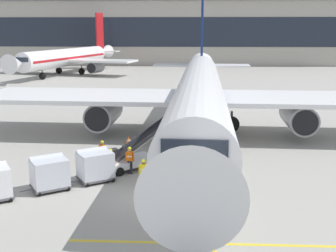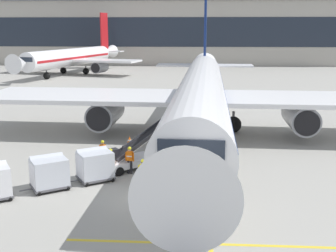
{
  "view_description": "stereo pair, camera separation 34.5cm",
  "coord_description": "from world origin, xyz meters",
  "px_view_note": "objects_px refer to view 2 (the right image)",
  "views": [
    {
      "loc": [
        2.34,
        -21.29,
        8.89
      ],
      "look_at": [
        1.11,
        4.19,
        3.01
      ],
      "focal_mm": 45.27,
      "sensor_mm": 36.0,
      "label": 1
    },
    {
      "loc": [
        2.68,
        -21.27,
        8.89
      ],
      "look_at": [
        1.11,
        4.19,
        3.01
      ],
      "focal_mm": 45.27,
      "sensor_mm": 36.0,
      "label": 2
    }
  ],
  "objects_px": {
    "belt_loader": "(132,155)",
    "ground_crew_by_carts": "(111,160)",
    "baggage_cart_lead": "(95,164)",
    "ground_crew_marshaller": "(103,151)",
    "ground_crew_wingwalker": "(143,172)",
    "baggage_cart_second": "(49,172)",
    "ground_crew_by_loader": "(130,158)",
    "safety_cone_engine_keepout": "(130,141)",
    "distant_airplane": "(72,58)",
    "parked_airplane": "(201,92)"
  },
  "relations": [
    {
      "from": "belt_loader",
      "to": "ground_crew_wingwalker",
      "type": "relative_size",
      "value": 2.75
    },
    {
      "from": "baggage_cart_lead",
      "to": "ground_crew_wingwalker",
      "type": "bearing_deg",
      "value": -20.51
    },
    {
      "from": "ground_crew_by_loader",
      "to": "ground_crew_by_carts",
      "type": "relative_size",
      "value": 1.0
    },
    {
      "from": "parked_airplane",
      "to": "baggage_cart_lead",
      "type": "relative_size",
      "value": 17.41
    },
    {
      "from": "ground_crew_wingwalker",
      "to": "distant_airplane",
      "type": "relative_size",
      "value": 0.05
    },
    {
      "from": "ground_crew_by_loader",
      "to": "baggage_cart_second",
      "type": "bearing_deg",
      "value": -145.27
    },
    {
      "from": "ground_crew_wingwalker",
      "to": "distant_airplane",
      "type": "height_order",
      "value": "distant_airplane"
    },
    {
      "from": "baggage_cart_second",
      "to": "ground_crew_wingwalker",
      "type": "distance_m",
      "value": 5.29
    },
    {
      "from": "baggage_cart_lead",
      "to": "ground_crew_by_loader",
      "type": "relative_size",
      "value": 1.56
    },
    {
      "from": "ground_crew_by_loader",
      "to": "distant_airplane",
      "type": "distance_m",
      "value": 61.44
    },
    {
      "from": "parked_airplane",
      "to": "safety_cone_engine_keepout",
      "type": "relative_size",
      "value": 64.32
    },
    {
      "from": "baggage_cart_lead",
      "to": "distant_airplane",
      "type": "bearing_deg",
      "value": 107.13
    },
    {
      "from": "distant_airplane",
      "to": "ground_crew_marshaller",
      "type": "bearing_deg",
      "value": -72.18
    },
    {
      "from": "baggage_cart_second",
      "to": "ground_crew_wingwalker",
      "type": "height_order",
      "value": "baggage_cart_second"
    },
    {
      "from": "baggage_cart_lead",
      "to": "ground_crew_by_loader",
      "type": "height_order",
      "value": "baggage_cart_lead"
    },
    {
      "from": "ground_crew_by_carts",
      "to": "distant_airplane",
      "type": "relative_size",
      "value": 0.05
    },
    {
      "from": "baggage_cart_second",
      "to": "distant_airplane",
      "type": "xyz_separation_m",
      "value": [
        -16.03,
        60.86,
        2.29
      ]
    },
    {
      "from": "baggage_cart_second",
      "to": "ground_crew_by_carts",
      "type": "xyz_separation_m",
      "value": [
        3.05,
        2.39,
        -0.0
      ]
    },
    {
      "from": "ground_crew_by_carts",
      "to": "ground_crew_wingwalker",
      "type": "distance_m",
      "value": 3.0
    },
    {
      "from": "ground_crew_by_loader",
      "to": "ground_crew_marshaller",
      "type": "distance_m",
      "value": 2.47
    },
    {
      "from": "parked_airplane",
      "to": "ground_crew_marshaller",
      "type": "xyz_separation_m",
      "value": [
        -6.58,
        -8.91,
        -2.68
      ]
    },
    {
      "from": "belt_loader",
      "to": "ground_crew_by_loader",
      "type": "distance_m",
      "value": 1.07
    },
    {
      "from": "baggage_cart_lead",
      "to": "ground_crew_marshaller",
      "type": "height_order",
      "value": "baggage_cart_lead"
    },
    {
      "from": "ground_crew_by_carts",
      "to": "safety_cone_engine_keepout",
      "type": "xyz_separation_m",
      "value": [
        0.1,
        6.97,
        -0.64
      ]
    },
    {
      "from": "ground_crew_wingwalker",
      "to": "safety_cone_engine_keepout",
      "type": "bearing_deg",
      "value": 103.37
    },
    {
      "from": "baggage_cart_second",
      "to": "ground_crew_by_loader",
      "type": "bearing_deg",
      "value": 34.73
    },
    {
      "from": "belt_loader",
      "to": "ground_crew_by_loader",
      "type": "bearing_deg",
      "value": -90.2
    },
    {
      "from": "parked_airplane",
      "to": "ground_crew_by_carts",
      "type": "xyz_separation_m",
      "value": [
        -5.67,
        -10.84,
        -2.68
      ]
    },
    {
      "from": "ground_crew_by_loader",
      "to": "ground_crew_by_carts",
      "type": "distance_m",
      "value": 1.2
    },
    {
      "from": "ground_crew_by_carts",
      "to": "distant_airplane",
      "type": "distance_m",
      "value": 61.55
    },
    {
      "from": "ground_crew_by_carts",
      "to": "ground_crew_wingwalker",
      "type": "xyz_separation_m",
      "value": [
        2.23,
        -2.0,
        0.0
      ]
    },
    {
      "from": "belt_loader",
      "to": "ground_crew_by_carts",
      "type": "distance_m",
      "value": 1.91
    },
    {
      "from": "ground_crew_by_carts",
      "to": "ground_crew_marshaller",
      "type": "height_order",
      "value": "same"
    },
    {
      "from": "belt_loader",
      "to": "ground_crew_marshaller",
      "type": "height_order",
      "value": "belt_loader"
    },
    {
      "from": "belt_loader",
      "to": "baggage_cart_lead",
      "type": "xyz_separation_m",
      "value": [
        -1.89,
        -2.42,
        0.12
      ]
    },
    {
      "from": "ground_crew_wingwalker",
      "to": "safety_cone_engine_keepout",
      "type": "distance_m",
      "value": 9.25
    },
    {
      "from": "parked_airplane",
      "to": "baggage_cart_second",
      "type": "bearing_deg",
      "value": -123.39
    },
    {
      "from": "belt_loader",
      "to": "safety_cone_engine_keepout",
      "type": "distance_m",
      "value": 5.54
    },
    {
      "from": "baggage_cart_lead",
      "to": "ground_crew_wingwalker",
      "type": "distance_m",
      "value": 3.22
    },
    {
      "from": "ground_crew_by_loader",
      "to": "ground_crew_wingwalker",
      "type": "xyz_separation_m",
      "value": [
        1.13,
        -2.49,
        0.0
      ]
    },
    {
      "from": "baggage_cart_lead",
      "to": "ground_crew_by_carts",
      "type": "height_order",
      "value": "baggage_cart_lead"
    },
    {
      "from": "baggage_cart_lead",
      "to": "distant_airplane",
      "type": "xyz_separation_m",
      "value": [
        -18.29,
        59.35,
        2.29
      ]
    },
    {
      "from": "parked_airplane",
      "to": "belt_loader",
      "type": "xyz_separation_m",
      "value": [
        -4.57,
        -9.29,
        -2.8
      ]
    },
    {
      "from": "baggage_cart_second",
      "to": "ground_crew_by_carts",
      "type": "relative_size",
      "value": 1.56
    },
    {
      "from": "parked_airplane",
      "to": "ground_crew_by_loader",
      "type": "bearing_deg",
      "value": -113.84
    },
    {
      "from": "belt_loader",
      "to": "ground_crew_by_loader",
      "type": "height_order",
      "value": "belt_loader"
    },
    {
      "from": "baggage_cart_lead",
      "to": "baggage_cart_second",
      "type": "relative_size",
      "value": 1.0
    },
    {
      "from": "ground_crew_by_loader",
      "to": "baggage_cart_lead",
      "type": "bearing_deg",
      "value": -144.27
    },
    {
      "from": "ground_crew_wingwalker",
      "to": "distant_airplane",
      "type": "xyz_separation_m",
      "value": [
        -21.31,
        60.48,
        2.29
      ]
    },
    {
      "from": "baggage_cart_second",
      "to": "ground_crew_wingwalker",
      "type": "xyz_separation_m",
      "value": [
        5.28,
        0.39,
        -0.0
      ]
    }
  ]
}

